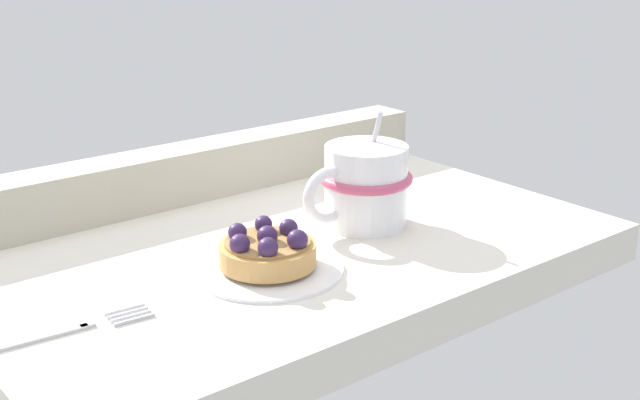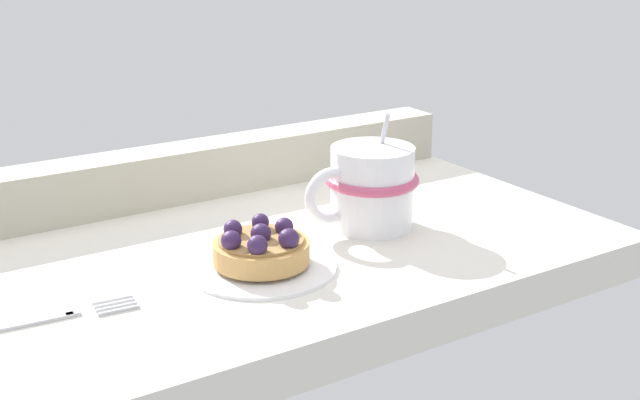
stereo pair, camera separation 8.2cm
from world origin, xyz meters
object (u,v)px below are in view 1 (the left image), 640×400
object	(u,v)px
raspberry_tart	(268,250)
dessert_fork	(48,334)
coffee_mug	(364,185)
dessert_plate	(268,268)

from	to	relation	value
raspberry_tart	dessert_fork	xyz separation A→B (cm)	(-20.77, 0.29, -1.90)
raspberry_tart	coffee_mug	bearing A→B (deg)	13.96
raspberry_tart	coffee_mug	size ratio (longest dim) A/B	0.68
dessert_plate	coffee_mug	bearing A→B (deg)	13.84
coffee_mug	dessert_fork	distance (cm)	36.20
raspberry_tart	dessert_plate	bearing A→B (deg)	45.38
dessert_plate	dessert_fork	bearing A→B (deg)	179.33
dessert_plate	raspberry_tart	distance (cm)	1.85
dessert_plate	coffee_mug	size ratio (longest dim) A/B	1.07
raspberry_tart	dessert_fork	bearing A→B (deg)	179.20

